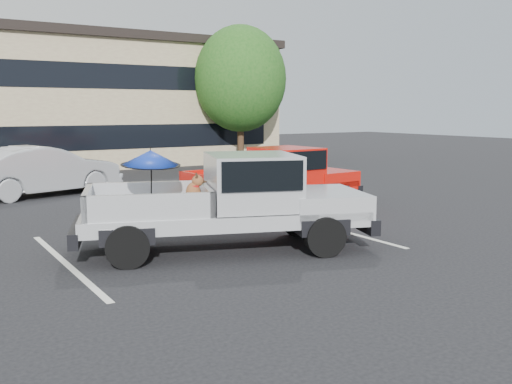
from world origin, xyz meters
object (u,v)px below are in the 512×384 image
red_pickup (282,176)px  tree_back (124,80)px  silver_sedan (44,171)px  tree_right (240,79)px  silver_pickup (240,196)px

red_pickup → tree_back: bearing=79.5°
red_pickup → silver_sedan: (-4.93, 6.27, -0.14)m
tree_right → silver_sedan: tree_right is taller
tree_back → red_pickup: bearing=-97.4°
silver_pickup → silver_sedan: silver_pickup is taller
tree_right → silver_pickup: 17.45m
silver_sedan → red_pickup: bearing=-156.1°
tree_back → red_pickup: tree_back is taller
silver_pickup → red_pickup: silver_pickup is taller
tree_right → tree_back: (-3.00, 8.00, 0.20)m
tree_back → silver_pickup: (-5.81, -22.73, -3.36)m
tree_right → red_pickup: (-5.54, -11.48, -3.28)m
red_pickup → tree_right: bearing=61.2°
silver_pickup → red_pickup: bearing=64.7°
red_pickup → silver_sedan: red_pickup is taller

